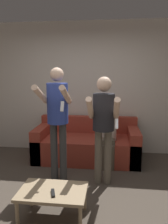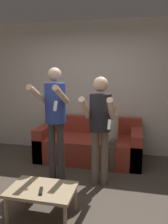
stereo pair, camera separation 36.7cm
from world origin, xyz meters
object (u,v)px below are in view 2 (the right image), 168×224
person_standing_right (100,120)px  couch (89,145)px  person_seated (110,131)px  coffee_table (42,191)px  remote_on_table (41,191)px  person_standing_left (55,112)px

person_standing_right → couch: bearing=109.9°
couch → person_seated: (0.41, -0.21, 0.37)m
coffee_table → remote_on_table: bearing=-73.0°
coffee_table → person_seated: bearing=69.6°
couch → person_seated: person_seated is taller
coffee_table → remote_on_table: 0.10m
person_seated → coffee_table: 1.77m
person_standing_right → person_seated: 0.82m
person_standing_left → person_standing_right: size_ratio=1.08×
person_seated → person_standing_left: bearing=-135.7°
person_seated → coffee_table: person_seated is taller
remote_on_table → person_standing_right: bearing=62.1°
person_standing_left → person_standing_right: 0.69m
couch → person_seated: bearing=-27.1°
coffee_table → couch: bearing=83.9°
couch → person_standing_left: person_standing_left is taller
couch → person_standing_right: bearing=-70.1°
remote_on_table → person_seated: bearing=71.2°
coffee_table → person_standing_left: bearing=99.3°
person_standing_right → remote_on_table: (-0.52, -0.98, -0.64)m
couch → person_seated: 0.59m
person_standing_left → person_seated: 1.15m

